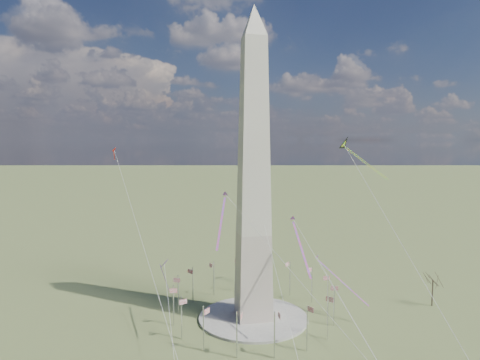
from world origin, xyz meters
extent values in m
plane|color=#506231|center=(0.00, 0.00, 0.00)|extent=(2000.00, 2000.00, 0.00)
cylinder|color=#A5A297|center=(0.00, 0.00, 0.40)|extent=(36.00, 36.00, 0.80)
pyramid|color=beige|center=(0.00, 0.00, 95.80)|extent=(9.90, 9.90, 10.00)
cylinder|color=silver|center=(26.00, 0.00, 6.50)|extent=(0.36, 0.36, 13.00)
cube|color=#AC1C16|center=(26.00, 1.30, 11.80)|extent=(2.40, 0.08, 1.50)
cylinder|color=silver|center=(24.02, 9.95, 6.50)|extent=(0.36, 0.36, 13.00)
cube|color=#AC1C16|center=(23.52, 11.15, 11.80)|extent=(2.25, 0.99, 1.50)
cylinder|color=silver|center=(18.38, 18.38, 6.50)|extent=(0.36, 0.36, 13.00)
cube|color=#AC1C16|center=(17.47, 19.30, 11.80)|extent=(1.75, 1.75, 1.50)
cylinder|color=silver|center=(9.95, 24.02, 6.50)|extent=(0.36, 0.36, 13.00)
cube|color=#AC1C16|center=(8.75, 24.52, 11.80)|extent=(0.99, 2.25, 1.50)
cylinder|color=silver|center=(0.00, 26.00, 6.50)|extent=(0.36, 0.36, 13.00)
cube|color=#AC1C16|center=(-1.30, 26.00, 11.80)|extent=(0.08, 2.40, 1.50)
cylinder|color=silver|center=(-9.95, 24.02, 6.50)|extent=(0.36, 0.36, 13.00)
cube|color=#AC1C16|center=(-11.15, 23.52, 11.80)|extent=(0.99, 2.25, 1.50)
cylinder|color=silver|center=(-18.38, 18.38, 6.50)|extent=(0.36, 0.36, 13.00)
cube|color=#AC1C16|center=(-19.30, 17.47, 11.80)|extent=(1.75, 1.75, 1.50)
cylinder|color=silver|center=(-24.02, 9.95, 6.50)|extent=(0.36, 0.36, 13.00)
cube|color=#AC1C16|center=(-24.52, 8.75, 11.80)|extent=(2.25, 0.99, 1.50)
cylinder|color=silver|center=(-26.00, 0.00, 6.50)|extent=(0.36, 0.36, 13.00)
cube|color=#AC1C16|center=(-26.00, -1.30, 11.80)|extent=(2.40, 0.08, 1.50)
cylinder|color=silver|center=(-24.02, -9.95, 6.50)|extent=(0.36, 0.36, 13.00)
cube|color=#AC1C16|center=(-23.52, -11.15, 11.80)|extent=(2.25, 0.99, 1.50)
cylinder|color=silver|center=(-18.38, -18.38, 6.50)|extent=(0.36, 0.36, 13.00)
cube|color=#AC1C16|center=(-17.47, -19.30, 11.80)|extent=(1.75, 1.75, 1.50)
cylinder|color=silver|center=(-9.95, -24.02, 6.50)|extent=(0.36, 0.36, 13.00)
cube|color=#AC1C16|center=(-8.75, -24.52, 11.80)|extent=(0.99, 2.25, 1.50)
cylinder|color=silver|center=(0.00, -26.00, 6.50)|extent=(0.36, 0.36, 13.00)
cube|color=#AC1C16|center=(1.30, -26.00, 11.80)|extent=(0.08, 2.40, 1.50)
cylinder|color=silver|center=(9.95, -24.02, 6.50)|extent=(0.36, 0.36, 13.00)
cube|color=#AC1C16|center=(11.15, -23.52, 11.80)|extent=(0.99, 2.25, 1.50)
cylinder|color=silver|center=(18.38, -18.38, 6.50)|extent=(0.36, 0.36, 13.00)
cube|color=#AC1C16|center=(19.30, -17.47, 11.80)|extent=(1.75, 1.75, 1.50)
cylinder|color=silver|center=(24.02, -9.95, 6.50)|extent=(0.36, 0.36, 13.00)
cube|color=#AC1C16|center=(24.52, -8.75, 11.80)|extent=(2.25, 0.99, 1.50)
cylinder|color=#46352A|center=(65.03, -1.16, 4.73)|extent=(0.40, 0.40, 9.46)
cube|color=yellow|center=(43.95, 9.13, 50.62)|extent=(11.10, 11.75, 11.02)
cube|color=yellow|center=(42.49, 7.75, 50.62)|extent=(11.10, 11.75, 11.02)
cube|color=#501C81|center=(-28.62, 4.08, 19.09)|extent=(2.69, 3.69, 2.78)
cube|color=#FB3427|center=(-28.62, 4.08, 14.49)|extent=(2.99, 2.32, 9.63)
cube|color=#FB3427|center=(10.76, -16.03, 27.32)|extent=(1.66, 19.33, 12.11)
cube|color=#FB3427|center=(-12.45, -12.73, 35.32)|extent=(5.69, 18.45, 11.90)
cube|color=#FB3427|center=(29.46, -4.00, 11.87)|extent=(12.19, 14.86, 11.67)
cube|color=red|center=(-45.98, 31.68, 55.38)|extent=(1.51, 1.65, 1.67)
cube|color=red|center=(-45.98, 31.68, 53.56)|extent=(0.39, 1.45, 3.82)
cube|color=silver|center=(3.20, 40.26, 63.81)|extent=(1.45, 2.13, 1.65)
cube|color=silver|center=(3.20, 40.26, 62.02)|extent=(1.06, 1.27, 3.77)
camera|label=1|loc=(-30.04, -133.00, 58.86)|focal=32.00mm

